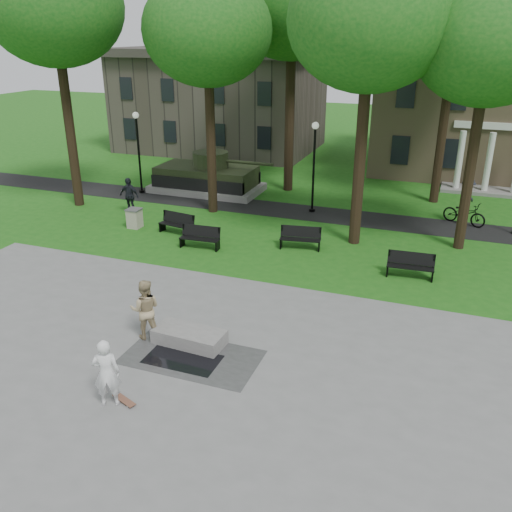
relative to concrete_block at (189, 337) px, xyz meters
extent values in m
plane|color=#1B5814|center=(-0.40, 1.94, -0.24)|extent=(120.00, 120.00, 0.00)
cube|color=gray|center=(-0.40, -3.06, -0.23)|extent=(22.00, 16.00, 0.02)
cube|color=black|center=(-0.40, 13.94, -0.24)|extent=(44.00, 2.60, 0.01)
cube|color=#9E8460|center=(9.60, 27.94, 3.75)|extent=(16.00, 11.00, 8.00)
cube|color=silver|center=(9.60, 22.44, 3.55)|extent=(6.00, 0.30, 0.40)
cube|color=#4C443D|center=(-11.40, 28.44, 3.35)|extent=(15.00, 10.00, 7.20)
cylinder|color=black|center=(-12.40, 10.94, 4.24)|extent=(0.52, 0.52, 8.96)
ellipsoid|color=#145616|center=(-12.40, 10.94, 9.84)|extent=(6.80, 6.80, 5.78)
cylinder|color=black|center=(-4.90, 12.44, 3.75)|extent=(0.48, 0.48, 8.00)
ellipsoid|color=#145616|center=(-4.90, 12.44, 8.76)|extent=(6.20, 6.20, 5.27)
cylinder|color=black|center=(3.10, 10.44, 3.92)|extent=(0.50, 0.50, 8.32)
ellipsoid|color=#145616|center=(3.10, 10.44, 9.12)|extent=(6.60, 6.60, 5.61)
cylinder|color=black|center=(7.60, 11.44, 3.59)|extent=(0.46, 0.46, 7.68)
ellipsoid|color=#145616|center=(7.60, 11.44, 8.40)|extent=(6.00, 6.00, 5.10)
cylinder|color=black|center=(-2.40, 17.94, 4.39)|extent=(0.54, 0.54, 9.28)
ellipsoid|color=#145616|center=(-2.40, 17.94, 10.20)|extent=(7.20, 7.20, 6.12)
cylinder|color=black|center=(6.10, 18.44, 4.08)|extent=(0.50, 0.50, 8.64)
ellipsoid|color=#145616|center=(6.10, 18.44, 9.47)|extent=(6.40, 6.40, 5.44)
cylinder|color=black|center=(-10.40, 14.24, 1.96)|extent=(0.12, 0.12, 4.40)
sphere|color=silver|center=(-10.40, 14.24, 4.30)|extent=(0.36, 0.36, 0.36)
cylinder|color=black|center=(-10.40, 14.24, -0.16)|extent=(0.32, 0.32, 0.16)
cylinder|color=black|center=(0.10, 14.24, 1.96)|extent=(0.12, 0.12, 4.40)
sphere|color=silver|center=(0.10, 14.24, 4.30)|extent=(0.36, 0.36, 0.36)
cylinder|color=black|center=(0.10, 14.24, -0.16)|extent=(0.32, 0.32, 0.16)
cube|color=gray|center=(-6.90, 15.94, -0.04)|extent=(6.50, 3.40, 0.40)
cube|color=#283019|center=(-6.90, 15.94, 0.70)|extent=(5.80, 2.80, 1.10)
cube|color=black|center=(-6.90, 14.59, 0.51)|extent=(5.80, 0.35, 0.70)
cube|color=black|center=(-6.90, 17.29, 0.51)|extent=(5.80, 0.35, 0.70)
cylinder|color=#283019|center=(-6.60, 15.94, 1.71)|extent=(2.10, 2.10, 0.90)
cylinder|color=#283019|center=(-4.30, 15.94, 1.71)|extent=(3.20, 0.18, 0.18)
cube|color=black|center=(0.21, -0.88, -0.22)|extent=(2.20, 1.20, 0.00)
cube|color=gray|center=(0.00, 0.00, 0.00)|extent=(2.25, 1.11, 0.45)
cube|color=brown|center=(-0.29, -3.18, -0.19)|extent=(0.80, 0.47, 0.07)
imported|color=white|center=(-0.58, -3.38, 0.72)|extent=(0.82, 0.72, 1.90)
imported|color=tan|center=(-1.42, -0.13, 0.75)|extent=(1.17, 1.06, 1.96)
imported|color=black|center=(-8.85, 10.56, 0.72)|extent=(1.16, 0.53, 1.94)
imported|color=black|center=(7.74, 14.88, 0.33)|extent=(2.30, 1.58, 1.14)
imported|color=black|center=(7.74, 14.88, 1.16)|extent=(1.15, 1.41, 1.91)
cube|color=black|center=(-5.06, 8.62, 0.21)|extent=(1.85, 0.73, 0.05)
cube|color=black|center=(-5.06, 8.84, 0.51)|extent=(1.80, 0.43, 0.50)
cube|color=black|center=(-5.91, 8.62, -0.02)|extent=(0.13, 0.45, 0.45)
cube|color=black|center=(-4.21, 8.62, -0.02)|extent=(0.13, 0.45, 0.45)
cube|color=black|center=(-3.20, 7.32, 0.21)|extent=(1.82, 0.55, 0.05)
cube|color=black|center=(-3.20, 7.54, 0.51)|extent=(1.81, 0.25, 0.50)
cube|color=black|center=(-4.05, 7.32, -0.02)|extent=(0.09, 0.45, 0.45)
cube|color=black|center=(-2.35, 7.32, -0.02)|extent=(0.09, 0.45, 0.45)
cube|color=black|center=(1.00, 8.79, 0.21)|extent=(1.85, 0.73, 0.05)
cube|color=black|center=(1.00, 9.01, 0.51)|extent=(1.80, 0.44, 0.50)
cube|color=black|center=(0.15, 8.79, -0.02)|extent=(0.13, 0.45, 0.45)
cube|color=black|center=(1.85, 8.79, -0.02)|extent=(0.13, 0.45, 0.45)
cube|color=black|center=(5.87, 7.37, 0.21)|extent=(1.82, 0.55, 0.05)
cube|color=black|center=(5.87, 7.59, 0.51)|extent=(1.81, 0.25, 0.50)
cube|color=black|center=(5.02, 7.37, -0.02)|extent=(0.08, 0.45, 0.45)
cube|color=black|center=(6.72, 7.37, -0.02)|extent=(0.08, 0.45, 0.45)
cube|color=#B4AE94|center=(-7.41, 8.72, 0.21)|extent=(0.61, 0.61, 0.90)
cube|color=#4C4C4C|center=(-7.41, 8.72, 0.69)|extent=(0.67, 0.67, 0.06)
camera|label=1|loc=(6.96, -12.82, 8.70)|focal=38.00mm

